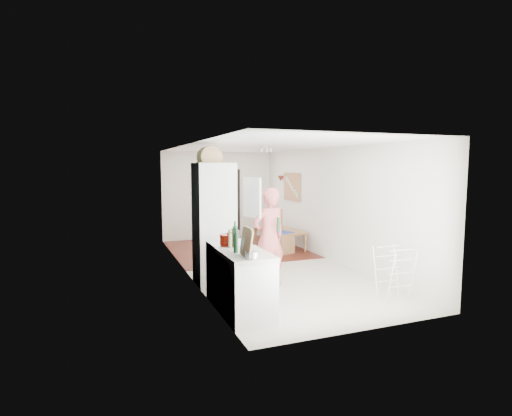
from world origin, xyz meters
TOP-DOWN VIEW (x-y plane):
  - room_shell at (0.00, 0.00)m, footprint 3.20×7.00m
  - floor at (0.00, 0.00)m, footprint 3.20×7.00m
  - wood_floor_overlay at (0.00, 1.85)m, footprint 3.20×3.30m
  - sage_wall_panel at (-1.59, -2.00)m, footprint 0.02×3.00m
  - tile_splashback at (-1.59, -2.55)m, footprint 0.02×1.90m
  - doorway_recess at (0.20, 3.48)m, footprint 0.90×0.04m
  - base_cabinet at (-1.30, -2.55)m, footprint 0.60×0.90m
  - worktop at (-1.30, -2.55)m, footprint 0.62×0.92m
  - range_cooker at (-1.30, -1.80)m, footprint 0.60×0.60m
  - cooker_top at (-1.30, -1.80)m, footprint 0.60×0.60m
  - fridge_housing at (-1.27, -0.78)m, footprint 0.66×0.66m
  - fridge_door at (-0.66, -1.08)m, footprint 0.14×0.56m
  - fridge_interior at (-0.96, -0.78)m, footprint 0.02×0.52m
  - pinboard at (1.58, 1.90)m, footprint 0.03×0.90m
  - pinboard_frame at (1.57, 1.90)m, footprint 0.00×0.94m
  - wall_sconce at (1.54, 2.55)m, footprint 0.18×0.18m
  - person at (-0.41, -1.25)m, footprint 0.82×0.61m
  - dining_table at (1.06, 1.50)m, footprint 0.85×1.31m
  - dining_chair at (0.87, 1.00)m, footprint 0.57×0.57m
  - stool at (-0.32, 1.32)m, footprint 0.33×0.33m
  - grey_drape at (-0.34, 1.33)m, footprint 0.39×0.39m
  - drying_rack at (1.12, -2.66)m, footprint 0.45×0.41m
  - bread_bin at (-1.32, -0.71)m, footprint 0.42×0.40m
  - red_casserole at (-1.36, -1.91)m, footprint 0.27×0.27m
  - steel_pan at (-1.34, -2.89)m, footprint 0.19×0.19m
  - held_bottle at (-0.32, -1.45)m, footprint 0.05×0.05m
  - bottle_a at (-1.42, -2.50)m, footprint 0.08×0.08m
  - bottle_b at (-1.32, -2.16)m, footprint 0.08×0.08m
  - bottle_c at (-1.36, -2.70)m, footprint 0.12×0.12m
  - pepper_mill_front at (-1.39, -2.14)m, footprint 0.07×0.07m
  - pepper_mill_back at (-1.34, -2.09)m, footprint 0.06×0.06m
  - chopping_boards at (-1.37, -2.79)m, footprint 0.04×0.29m

SIDE VIEW (x-z plane):
  - floor at x=0.00m, z-range -0.01..0.01m
  - wood_floor_overlay at x=0.00m, z-range 0.00..0.01m
  - stool at x=-0.32m, z-range 0.00..0.42m
  - dining_table at x=1.06m, z-range 0.00..0.43m
  - drying_rack at x=1.12m, z-range 0.00..0.84m
  - base_cabinet at x=-1.30m, z-range 0.00..0.86m
  - range_cooker at x=-1.30m, z-range 0.00..0.88m
  - grey_drape at x=-0.34m, z-range 0.42..0.60m
  - dining_chair at x=0.87m, z-range 0.00..1.05m
  - worktop at x=-1.30m, z-range 0.86..0.92m
  - cooker_top at x=-1.30m, z-range 0.88..0.92m
  - steel_pan at x=-1.34m, z-range 0.92..1.01m
  - red_casserole at x=-1.36m, z-range 0.92..1.07m
  - doorway_recess at x=0.20m, z-range 0.00..2.00m
  - person at x=-0.41m, z-range 0.00..2.03m
  - pepper_mill_front at x=-1.39m, z-range 0.92..1.13m
  - pepper_mill_back at x=-1.34m, z-range 0.92..1.13m
  - bottle_c at x=-1.36m, z-range 0.92..1.15m
  - bottle_a at x=-1.42m, z-range 0.92..1.19m
  - bottle_b at x=-1.32m, z-range 0.92..1.23m
  - fridge_housing at x=-1.27m, z-range 0.00..2.15m
  - held_bottle at x=-0.32m, z-range 0.97..1.23m
  - chopping_boards at x=-1.37m, z-range 0.92..1.31m
  - tile_splashback at x=-1.59m, z-range 0.90..1.40m
  - room_shell at x=0.00m, z-range 0.00..2.50m
  - fridge_door at x=-0.66m, z-range 1.20..1.90m
  - fridge_interior at x=-0.96m, z-range 1.22..1.88m
  - pinboard at x=1.58m, z-range 1.20..1.90m
  - pinboard_frame at x=1.57m, z-range 1.18..1.92m
  - wall_sconce at x=1.54m, z-range 1.67..1.83m
  - sage_wall_panel at x=-1.59m, z-range 1.20..2.50m
  - bread_bin at x=-1.32m, z-range 2.15..2.36m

